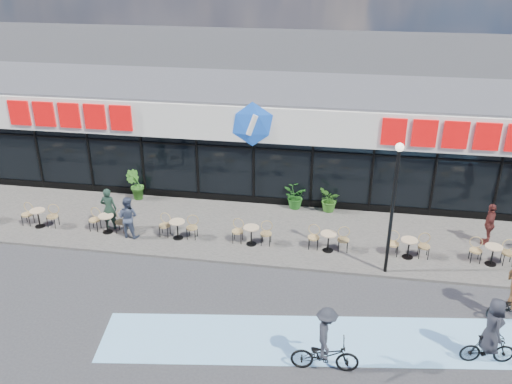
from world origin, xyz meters
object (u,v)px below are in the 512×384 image
patron_left (109,209)px  pedestrian_a (489,224)px  potted_plant_mid (329,200)px  potted_plant_right (294,197)px  lamp_post (394,198)px  potted_plant_left (135,185)px  patron_right (128,217)px  cyclist_a (491,336)px

patron_left → pedestrian_a: size_ratio=1.05×
potted_plant_mid → potted_plant_right: potted_plant_right is taller
potted_plant_mid → patron_left: bearing=-161.3°
potted_plant_right → lamp_post: bearing=-50.4°
potted_plant_left → patron_left: bearing=-90.7°
potted_plant_left → potted_plant_right: potted_plant_left is taller
potted_plant_mid → patron_right: (-7.61, -3.42, 0.32)m
potted_plant_right → pedestrian_a: bearing=-13.4°
potted_plant_mid → patron_right: bearing=-155.8°
potted_plant_left → potted_plant_mid: bearing=0.8°
potted_plant_left → patron_left: 2.80m
potted_plant_right → patron_left: patron_left is taller
potted_plant_mid → cyclist_a: cyclist_a is taller
potted_plant_left → lamp_post: bearing=-21.5°
potted_plant_left → potted_plant_mid: 8.58m
pedestrian_a → cyclist_a: (-1.38, -6.66, -0.04)m
potted_plant_mid → cyclist_a: (4.67, -8.38, 0.27)m
lamp_post → potted_plant_mid: bearing=116.3°
lamp_post → potted_plant_left: lamp_post is taller
potted_plant_mid → patron_left: (-8.61, -2.91, 0.35)m
potted_plant_mid → potted_plant_right: (-1.52, 0.08, 0.01)m
lamp_post → potted_plant_right: 6.19m
lamp_post → cyclist_a: 5.20m
cyclist_a → pedestrian_a: bearing=78.3°
cyclist_a → lamp_post: bearing=122.0°
potted_plant_mid → patron_left: 9.10m
potted_plant_left → potted_plant_right: size_ratio=1.25×
lamp_post → cyclist_a: (2.52, -4.05, -2.06)m
potted_plant_right → patron_right: size_ratio=0.64×
potted_plant_left → patron_right: size_ratio=0.80×
patron_left → patron_right: 1.12m
patron_right → cyclist_a: size_ratio=0.81×
patron_left → patron_right: (1.00, -0.51, -0.03)m
lamp_post → patron_left: lamp_post is taller
potted_plant_left → patron_right: bearing=-73.7°
potted_plant_right → pedestrian_a: 7.79m
lamp_post → potted_plant_left: bearing=158.5°
patron_left → cyclist_a: 14.36m
patron_right → pedestrian_a: size_ratio=1.01×
potted_plant_mid → cyclist_a: 9.60m
potted_plant_right → potted_plant_mid: bearing=-3.2°
potted_plant_mid → cyclist_a: bearing=-60.9°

